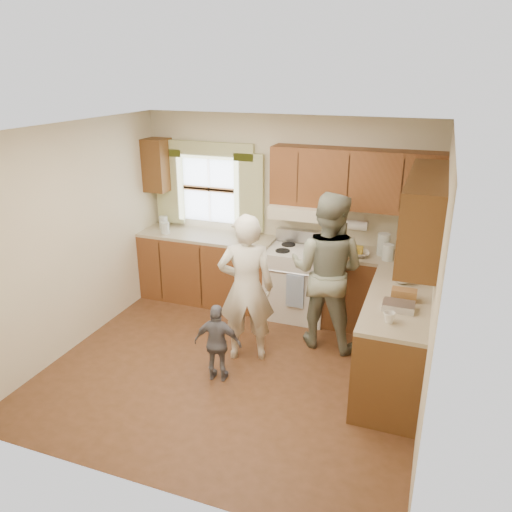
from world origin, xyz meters
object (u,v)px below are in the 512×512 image
at_px(stove, 299,281).
at_px(woman_right, 327,271).
at_px(child, 218,343).
at_px(woman_left, 246,288).

bearing_deg(stove, woman_right, -50.89).
bearing_deg(child, woman_left, -109.81).
height_order(stove, woman_right, woman_right).
distance_m(woman_left, child, 0.66).
height_order(stove, woman_left, woman_left).
distance_m(woman_right, child, 1.47).
height_order(woman_left, child, woman_left).
distance_m(stove, woman_left, 1.25).
xyz_separation_m(stove, child, (-0.37, -1.69, -0.05)).
xyz_separation_m(woman_left, child, (-0.11, -0.51, -0.40)).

